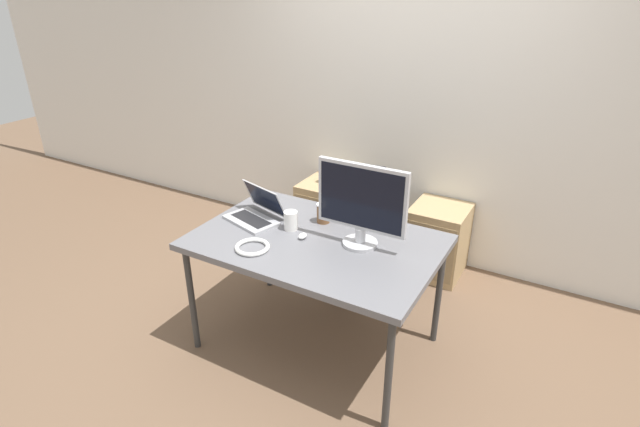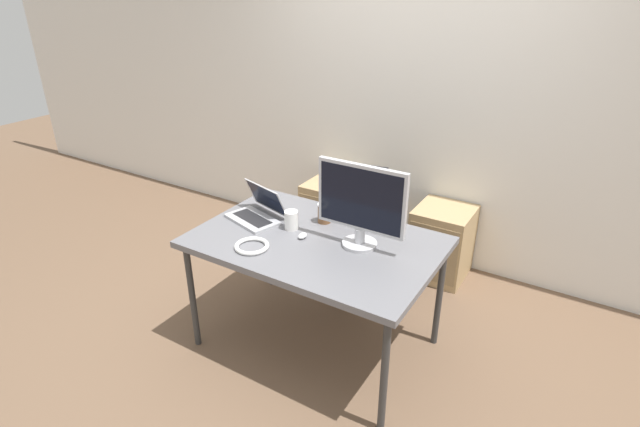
% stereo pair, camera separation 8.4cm
% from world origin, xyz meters
% --- Properties ---
extents(ground_plane, '(14.00, 14.00, 0.00)m').
position_xyz_m(ground_plane, '(0.00, 0.00, 0.00)').
color(ground_plane, brown).
extents(wall_back, '(10.00, 0.05, 2.60)m').
position_xyz_m(wall_back, '(0.00, 1.47, 1.30)').
color(wall_back, silver).
rests_on(wall_back, ground_plane).
extents(desk, '(1.43, 0.94, 0.77)m').
position_xyz_m(desk, '(0.00, 0.00, 0.72)').
color(desk, slate).
rests_on(desk, ground_plane).
extents(office_chair, '(0.56, 0.59, 1.06)m').
position_xyz_m(office_chair, '(-0.07, 0.73, 0.40)').
color(office_chair, '#232326').
rests_on(office_chair, ground_plane).
extents(cabinet_left, '(0.42, 0.43, 0.57)m').
position_xyz_m(cabinet_left, '(-0.60, 1.22, 0.29)').
color(cabinet_left, tan).
rests_on(cabinet_left, ground_plane).
extents(cabinet_right, '(0.42, 0.43, 0.57)m').
position_xyz_m(cabinet_right, '(0.40, 1.22, 0.29)').
color(cabinet_right, tan).
rests_on(cabinet_right, ground_plane).
extents(water_bottle, '(0.07, 0.07, 0.20)m').
position_xyz_m(water_bottle, '(-0.60, 1.22, 0.67)').
color(water_bottle, silver).
rests_on(water_bottle, cabinet_left).
extents(laptop_center, '(0.39, 0.37, 0.21)m').
position_xyz_m(laptop_center, '(-0.47, 0.04, 0.81)').
color(laptop_center, '#ADADB2').
rests_on(laptop_center, desk).
extents(monitor, '(0.53, 0.20, 0.49)m').
position_xyz_m(monitor, '(0.25, 0.07, 1.03)').
color(monitor, '#B7B7BC').
rests_on(monitor, desk).
extents(mouse, '(0.04, 0.07, 0.03)m').
position_xyz_m(mouse, '(-0.08, -0.03, 0.78)').
color(mouse, silver).
rests_on(mouse, desk).
extents(coffee_cup_white, '(0.08, 0.08, 0.12)m').
position_xyz_m(coffee_cup_white, '(-0.20, 0.04, 0.83)').
color(coffee_cup_white, white).
rests_on(coffee_cup_white, desk).
extents(coffee_cup_brown, '(0.09, 0.09, 0.12)m').
position_xyz_m(coffee_cup_brown, '(-0.08, 0.22, 0.83)').
color(coffee_cup_brown, brown).
rests_on(coffee_cup_brown, desk).
extents(cable_coil, '(0.20, 0.20, 0.02)m').
position_xyz_m(cable_coil, '(-0.26, -0.28, 0.78)').
color(cable_coil, white).
rests_on(cable_coil, desk).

